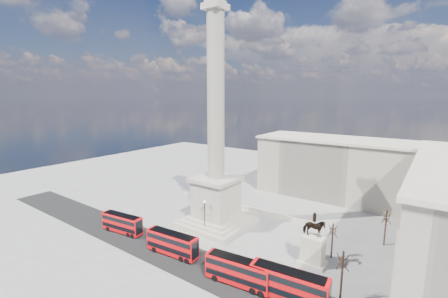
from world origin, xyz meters
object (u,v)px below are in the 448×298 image
object	(u,v)px
red_bus_d	(289,285)
equestrian_statue	(313,246)
pedestrian_walking	(250,267)
nelsons_column	(216,168)
victorian_lamp	(205,214)
red_bus_c	(238,271)
pedestrian_standing	(321,293)
red_bus_b	(173,243)
pedestrian_crossing	(215,252)
red_bus_a	(122,223)

from	to	relation	value
red_bus_d	equestrian_statue	xyz separation A→B (m)	(-0.56, 10.94, 0.94)
red_bus_d	pedestrian_walking	distance (m)	8.47
nelsons_column	victorian_lamp	bearing A→B (deg)	-81.24
red_bus_c	pedestrian_walking	size ratio (longest dim) A/B	6.67
red_bus_d	pedestrian_standing	distance (m)	4.87
red_bus_c	pedestrian_standing	bearing A→B (deg)	14.17
victorian_lamp	pedestrian_walking	world-z (taller)	victorian_lamp
nelsons_column	red_bus_d	distance (m)	29.47
red_bus_c	red_bus_d	size ratio (longest dim) A/B	0.95
nelsons_column	red_bus_b	distance (m)	18.55
equestrian_statue	pedestrian_crossing	xyz separation A→B (m)	(-14.83, -7.85, -2.47)
red_bus_b	red_bus_d	bearing A→B (deg)	-3.12
pedestrian_walking	pedestrian_standing	distance (m)	11.33
red_bus_d	red_bus_a	bearing A→B (deg)	174.99
red_bus_b	victorian_lamp	world-z (taller)	victorian_lamp
red_bus_c	equestrian_statue	size ratio (longest dim) A/B	1.14
equestrian_statue	red_bus_d	bearing A→B (deg)	-87.09
nelsons_column	pedestrian_crossing	distance (m)	18.38
pedestrian_crossing	red_bus_d	bearing A→B (deg)	-123.79
red_bus_d	pedestrian_walking	size ratio (longest dim) A/B	7.06
victorian_lamp	equestrian_statue	xyz separation A→B (m)	(22.19, 1.66, -0.91)
red_bus_c	pedestrian_standing	distance (m)	11.95
red_bus_b	pedestrian_standing	world-z (taller)	red_bus_b
red_bus_b	pedestrian_walking	distance (m)	14.57
nelsons_column	pedestrian_standing	distance (m)	31.63
red_bus_c	pedestrian_walking	distance (m)	4.13
pedestrian_standing	equestrian_statue	bearing A→B (deg)	-97.53
victorian_lamp	equestrian_statue	world-z (taller)	equestrian_statue
red_bus_b	pedestrian_walking	size ratio (longest dim) A/B	6.56
red_bus_a	equestrian_statue	bearing A→B (deg)	10.21
nelsons_column	victorian_lamp	xyz separation A→B (m)	(0.77, -4.97, -8.74)
red_bus_d	victorian_lamp	distance (m)	24.64
red_bus_c	red_bus_d	xyz separation A→B (m)	(7.65, 1.12, 0.13)
red_bus_d	nelsons_column	bearing A→B (deg)	142.93
red_bus_b	red_bus_c	size ratio (longest dim) A/B	0.98
nelsons_column	red_bus_b	world-z (taller)	nelsons_column
pedestrian_standing	pedestrian_crossing	size ratio (longest dim) A/B	1.01
equestrian_statue	pedestrian_standing	xyz separation A→B (m)	(4.02, -7.89, -2.47)
nelsons_column	equestrian_statue	size ratio (longest dim) A/B	5.39
victorian_lamp	red_bus_c	bearing A→B (deg)	-34.57
red_bus_a	equestrian_statue	world-z (taller)	equestrian_statue
pedestrian_walking	pedestrian_standing	xyz separation A→B (m)	(11.33, 0.29, 0.01)
red_bus_c	red_bus_d	distance (m)	7.73
red_bus_a	pedestrian_walking	xyz separation A→B (m)	(29.03, 3.29, -1.26)
nelsons_column	pedestrian_standing	bearing A→B (deg)	-22.56
nelsons_column	red_bus_c	bearing A→B (deg)	-44.11
red_bus_a	pedestrian_crossing	world-z (taller)	red_bus_a
red_bus_a	red_bus_d	distance (m)	36.89
red_bus_b	red_bus_c	xyz separation A→B (m)	(14.28, -0.34, 0.03)
red_bus_d	pedestrian_crossing	xyz separation A→B (m)	(-15.39, 3.09, -1.54)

